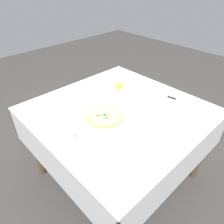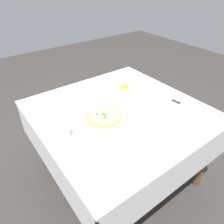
{
  "view_description": "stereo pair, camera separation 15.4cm",
  "coord_description": "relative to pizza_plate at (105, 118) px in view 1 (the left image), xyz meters",
  "views": [
    {
      "loc": [
        0.93,
        -0.95,
        1.65
      ],
      "look_at": [
        0.01,
        -0.08,
        0.77
      ],
      "focal_mm": 33.66,
      "sensor_mm": 36.0,
      "label": 1
    },
    {
      "loc": [
        1.03,
        -0.83,
        1.65
      ],
      "look_at": [
        0.01,
        -0.08,
        0.77
      ],
      "focal_mm": 33.66,
      "sensor_mm": 36.0,
      "label": 2
    }
  ],
  "objects": [
    {
      "name": "dining_table",
      "position": [
        -0.02,
        0.16,
        -0.13
      ],
      "size": [
        1.21,
        1.21,
        0.75
      ],
      "color": "white",
      "rests_on": "ground_plane"
    },
    {
      "name": "coffee_cup_far_left",
      "position": [
        0.42,
        -0.16,
        0.02
      ],
      "size": [
        0.13,
        0.13,
        0.07
      ],
      "color": "white",
      "rests_on": "dining_table"
    },
    {
      "name": "napkin_folded",
      "position": [
        0.23,
        0.57,
        -0.0
      ],
      "size": [
        0.23,
        0.15,
        0.02
      ],
      "rotation": [
        0.0,
        0.0,
        0.12
      ],
      "color": "white",
      "rests_on": "dining_table"
    },
    {
      "name": "water_glass_near_right",
      "position": [
        0.02,
        -0.32,
        0.04
      ],
      "size": [
        0.07,
        0.07,
        0.13
      ],
      "color": "white",
      "rests_on": "dining_table"
    },
    {
      "name": "pizza_plate",
      "position": [
        0.0,
        0.0,
        0.0
      ],
      "size": [
        0.33,
        0.33,
        0.02
      ],
      "color": "white",
      "rests_on": "dining_table"
    },
    {
      "name": "ground_plane",
      "position": [
        -0.02,
        0.16,
        -0.76
      ],
      "size": [
        8.0,
        8.0,
        0.0
      ],
      "primitive_type": "plane",
      "color": "#33302D"
    },
    {
      "name": "pizza",
      "position": [
        -0.0,
        -0.0,
        0.01
      ],
      "size": [
        0.27,
        0.27,
        0.02
      ],
      "color": "#C68E47",
      "rests_on": "pizza_plate"
    },
    {
      "name": "citrus_bowl",
      "position": [
        -0.22,
        0.36,
        0.02
      ],
      "size": [
        0.15,
        0.15,
        0.07
      ],
      "color": "white",
      "rests_on": "dining_table"
    },
    {
      "name": "dinner_knife",
      "position": [
        0.23,
        0.57,
        0.01
      ],
      "size": [
        0.2,
        0.05,
        0.01
      ],
      "rotation": [
        0.0,
        0.0,
        0.17
      ],
      "color": "silver",
      "rests_on": "napkin_folded"
    },
    {
      "name": "coffee_cup_near_left",
      "position": [
        -0.04,
        0.38,
        0.02
      ],
      "size": [
        0.13,
        0.13,
        0.06
      ],
      "color": "white",
      "rests_on": "dining_table"
    },
    {
      "name": "coffee_cup_center_back",
      "position": [
        -0.06,
        0.55,
        0.02
      ],
      "size": [
        0.13,
        0.13,
        0.06
      ],
      "color": "white",
      "rests_on": "dining_table"
    }
  ]
}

